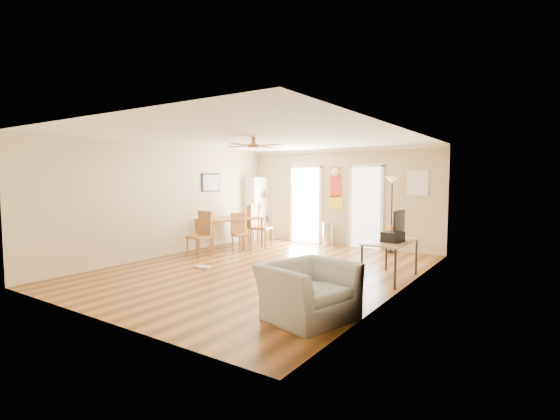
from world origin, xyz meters
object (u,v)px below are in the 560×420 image
Objects in this scene: dining_chair_right_a at (261,225)px; trash_can at (328,234)px; dining_chair_right_b at (242,233)px; armchair at (308,291)px; dining_chair_far at (258,225)px; bookshelf at (258,208)px; computer_desk at (390,260)px; wastebasket_b at (328,287)px; dining_chair_near at (199,234)px; wastebasket_a at (316,265)px; dining_table at (230,233)px; torchiere_lamp at (392,214)px; printer at (393,237)px.

dining_chair_right_a is 1.81m from trash_can.
armchair is (3.75, -3.23, -0.11)m from dining_chair_right_b.
dining_chair_far reaches higher than trash_can.
bookshelf is 5.58m from computer_desk.
bookshelf is 1.39× the size of computer_desk.
wastebasket_b is (-0.44, -1.58, -0.21)m from computer_desk.
wastebasket_a is (3.00, 0.13, -0.37)m from dining_chair_near.
computer_desk is (4.92, -2.58, -0.57)m from bookshelf.
dining_table reaches higher than wastebasket_a.
wastebasket_b is (0.42, -4.20, -0.78)m from torchiere_lamp.
dining_chair_right_a is (0.95, -1.10, -0.35)m from bookshelf.
dining_table is 1.42× the size of armchair.
armchair is (3.75, -4.06, -0.20)m from dining_chair_right_a.
armchair is at bearing -82.94° from torchiere_lamp.
dining_chair_right_a reaches higher than printer.
printer is at bearing 153.49° from dining_chair_far.
computer_desk is 0.47m from printer.
trash_can is at bearing -1.14° from bookshelf.
bookshelf is 0.96m from dining_chair_far.
wastebasket_b is at bearing -105.57° from computer_desk.
armchair reaches higher than trash_can.
dining_table is 5.37× the size of wastebasket_a.
dining_table is 5.49m from armchair.
bookshelf is 1.76× the size of dining_chair_near.
torchiere_lamp reaches higher than printer.
dining_chair_right_a is 3.17m from wastebasket_a.
dining_chair_right_a is at bearing 159.57° from computer_desk.
armchair is at bearing 130.85° from dining_chair_far.
printer is at bearing -71.09° from torchiere_lamp.
dining_table is 4.54× the size of printer.
wastebasket_b is 1.05m from armchair.
trash_can is 0.57× the size of armchair.
dining_table is 1.69× the size of dining_chair_right_b.
wastebasket_a is 0.26× the size of armchair.
dining_chair_right_a reaches higher than wastebasket_b.
dining_chair_right_a is at bearing 167.82° from printer.
wastebasket_a is at bearing -40.87° from bookshelf.
dining_chair_right_b is at bearing 170.70° from computer_desk.
dining_table is 4.10m from torchiere_lamp.
armchair is (0.64, -5.20, -0.57)m from torchiere_lamp.
dining_chair_right_b reaches higher than trash_can.
dining_chair_right_b is 1.30m from dining_chair_far.
trash_can is (1.39, 1.96, -0.15)m from dining_chair_right_b.
computer_desk is at bearing -79.93° from dining_chair_right_b.
printer is (4.60, -0.97, 0.40)m from dining_table.
dining_chair_near is at bearing 163.49° from wastebasket_b.
printer is 2.50m from armchair.
computer_desk is at bearing 154.61° from dining_chair_far.
wastebasket_a is at bearing -168.29° from computer_desk.
armchair is at bearing -111.39° from dining_chair_right_b.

